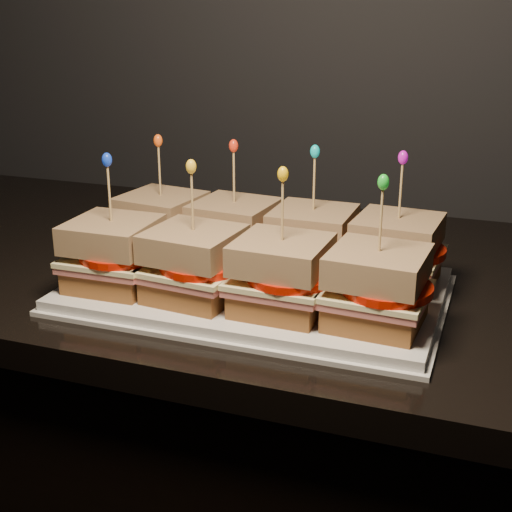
% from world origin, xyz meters
% --- Properties ---
extents(granite_slab, '(2.32, 0.66, 0.04)m').
position_xyz_m(granite_slab, '(-0.40, 1.68, 0.93)').
color(granite_slab, black).
rests_on(granite_slab, cabinet).
extents(platter, '(0.45, 0.28, 0.02)m').
position_xyz_m(platter, '(-0.40, 1.55, 0.96)').
color(platter, white).
rests_on(platter, granite_slab).
extents(platter_rim, '(0.47, 0.29, 0.01)m').
position_xyz_m(platter_rim, '(-0.40, 1.55, 0.95)').
color(platter_rim, white).
rests_on(platter_rim, granite_slab).
extents(sandwich_0_bread_bot, '(0.11, 0.11, 0.03)m').
position_xyz_m(sandwich_0_bread_bot, '(-0.57, 1.62, 0.98)').
color(sandwich_0_bread_bot, '#5E3015').
rests_on(sandwich_0_bread_bot, platter).
extents(sandwich_0_ham, '(0.12, 0.12, 0.01)m').
position_xyz_m(sandwich_0_ham, '(-0.57, 1.62, 1.00)').
color(sandwich_0_ham, '#C86861').
rests_on(sandwich_0_ham, sandwich_0_bread_bot).
extents(sandwich_0_cheese, '(0.12, 0.12, 0.01)m').
position_xyz_m(sandwich_0_cheese, '(-0.57, 1.62, 1.01)').
color(sandwich_0_cheese, '#F8EFAA').
rests_on(sandwich_0_cheese, sandwich_0_ham).
extents(sandwich_0_tomato, '(0.10, 0.10, 0.01)m').
position_xyz_m(sandwich_0_tomato, '(-0.55, 1.61, 1.01)').
color(sandwich_0_tomato, red).
rests_on(sandwich_0_tomato, sandwich_0_cheese).
extents(sandwich_0_bread_top, '(0.11, 0.11, 0.03)m').
position_xyz_m(sandwich_0_bread_top, '(-0.57, 1.62, 1.04)').
color(sandwich_0_bread_top, '#5C2B0D').
rests_on(sandwich_0_bread_top, sandwich_0_tomato).
extents(sandwich_0_pick, '(0.00, 0.00, 0.09)m').
position_xyz_m(sandwich_0_pick, '(-0.57, 1.62, 1.08)').
color(sandwich_0_pick, tan).
rests_on(sandwich_0_pick, sandwich_0_bread_top).
extents(sandwich_0_frill, '(0.01, 0.01, 0.02)m').
position_xyz_m(sandwich_0_frill, '(-0.57, 1.62, 1.13)').
color(sandwich_0_frill, '#EA5213').
rests_on(sandwich_0_frill, sandwich_0_pick).
extents(sandwich_1_bread_bot, '(0.11, 0.11, 0.03)m').
position_xyz_m(sandwich_1_bread_bot, '(-0.46, 1.62, 0.98)').
color(sandwich_1_bread_bot, '#5E3015').
rests_on(sandwich_1_bread_bot, platter).
extents(sandwich_1_ham, '(0.12, 0.11, 0.01)m').
position_xyz_m(sandwich_1_ham, '(-0.46, 1.62, 1.00)').
color(sandwich_1_ham, '#C86861').
rests_on(sandwich_1_ham, sandwich_1_bread_bot).
extents(sandwich_1_cheese, '(0.12, 0.12, 0.01)m').
position_xyz_m(sandwich_1_cheese, '(-0.46, 1.62, 1.01)').
color(sandwich_1_cheese, '#F8EFAA').
rests_on(sandwich_1_cheese, sandwich_1_ham).
extents(sandwich_1_tomato, '(0.10, 0.10, 0.01)m').
position_xyz_m(sandwich_1_tomato, '(-0.45, 1.61, 1.01)').
color(sandwich_1_tomato, red).
rests_on(sandwich_1_tomato, sandwich_1_cheese).
extents(sandwich_1_bread_top, '(0.11, 0.11, 0.03)m').
position_xyz_m(sandwich_1_bread_top, '(-0.46, 1.62, 1.04)').
color(sandwich_1_bread_top, '#5C2B0D').
rests_on(sandwich_1_bread_top, sandwich_1_tomato).
extents(sandwich_1_pick, '(0.00, 0.00, 0.09)m').
position_xyz_m(sandwich_1_pick, '(-0.46, 1.62, 1.08)').
color(sandwich_1_pick, tan).
rests_on(sandwich_1_pick, sandwich_1_bread_top).
extents(sandwich_1_frill, '(0.01, 0.01, 0.02)m').
position_xyz_m(sandwich_1_frill, '(-0.46, 1.62, 1.13)').
color(sandwich_1_frill, red).
rests_on(sandwich_1_frill, sandwich_1_pick).
extents(sandwich_2_bread_bot, '(0.10, 0.10, 0.03)m').
position_xyz_m(sandwich_2_bread_bot, '(-0.35, 1.62, 0.98)').
color(sandwich_2_bread_bot, '#5E3015').
rests_on(sandwich_2_bread_bot, platter).
extents(sandwich_2_ham, '(0.11, 0.10, 0.01)m').
position_xyz_m(sandwich_2_ham, '(-0.35, 1.62, 1.00)').
color(sandwich_2_ham, '#C86861').
rests_on(sandwich_2_ham, sandwich_2_bread_bot).
extents(sandwich_2_cheese, '(0.11, 0.11, 0.01)m').
position_xyz_m(sandwich_2_cheese, '(-0.35, 1.62, 1.01)').
color(sandwich_2_cheese, '#F8EFAA').
rests_on(sandwich_2_cheese, sandwich_2_ham).
extents(sandwich_2_tomato, '(0.10, 0.10, 0.01)m').
position_xyz_m(sandwich_2_tomato, '(-0.34, 1.61, 1.01)').
color(sandwich_2_tomato, red).
rests_on(sandwich_2_tomato, sandwich_2_cheese).
extents(sandwich_2_bread_top, '(0.10, 0.10, 0.03)m').
position_xyz_m(sandwich_2_bread_top, '(-0.35, 1.62, 1.04)').
color(sandwich_2_bread_top, '#5C2B0D').
rests_on(sandwich_2_bread_top, sandwich_2_tomato).
extents(sandwich_2_pick, '(0.00, 0.00, 0.09)m').
position_xyz_m(sandwich_2_pick, '(-0.35, 1.62, 1.08)').
color(sandwich_2_pick, tan).
rests_on(sandwich_2_pick, sandwich_2_bread_top).
extents(sandwich_2_frill, '(0.01, 0.01, 0.02)m').
position_xyz_m(sandwich_2_frill, '(-0.35, 1.62, 1.13)').
color(sandwich_2_frill, '#0ABCC0').
rests_on(sandwich_2_frill, sandwich_2_pick).
extents(sandwich_3_bread_bot, '(0.10, 0.10, 0.03)m').
position_xyz_m(sandwich_3_bread_bot, '(-0.24, 1.62, 0.98)').
color(sandwich_3_bread_bot, '#5E3015').
rests_on(sandwich_3_bread_bot, platter).
extents(sandwich_3_ham, '(0.11, 0.11, 0.01)m').
position_xyz_m(sandwich_3_ham, '(-0.24, 1.62, 1.00)').
color(sandwich_3_ham, '#C86861').
rests_on(sandwich_3_ham, sandwich_3_bread_bot).
extents(sandwich_3_cheese, '(0.12, 0.11, 0.01)m').
position_xyz_m(sandwich_3_cheese, '(-0.24, 1.62, 1.01)').
color(sandwich_3_cheese, '#F8EFAA').
rests_on(sandwich_3_cheese, sandwich_3_ham).
extents(sandwich_3_tomato, '(0.10, 0.10, 0.01)m').
position_xyz_m(sandwich_3_tomato, '(-0.23, 1.61, 1.01)').
color(sandwich_3_tomato, red).
rests_on(sandwich_3_tomato, sandwich_3_cheese).
extents(sandwich_3_bread_top, '(0.11, 0.11, 0.03)m').
position_xyz_m(sandwich_3_bread_top, '(-0.24, 1.62, 1.04)').
color(sandwich_3_bread_top, '#5C2B0D').
rests_on(sandwich_3_bread_top, sandwich_3_tomato).
extents(sandwich_3_pick, '(0.00, 0.00, 0.09)m').
position_xyz_m(sandwich_3_pick, '(-0.24, 1.62, 1.08)').
color(sandwich_3_pick, tan).
rests_on(sandwich_3_pick, sandwich_3_bread_top).
extents(sandwich_3_frill, '(0.01, 0.01, 0.02)m').
position_xyz_m(sandwich_3_frill, '(-0.24, 1.62, 1.13)').
color(sandwich_3_frill, '#C210C0').
rests_on(sandwich_3_frill, sandwich_3_pick).
extents(sandwich_4_bread_bot, '(0.10, 0.10, 0.03)m').
position_xyz_m(sandwich_4_bread_bot, '(-0.57, 1.49, 0.98)').
color(sandwich_4_bread_bot, '#5E3015').
rests_on(sandwich_4_bread_bot, platter).
extents(sandwich_4_ham, '(0.11, 0.11, 0.01)m').
position_xyz_m(sandwich_4_ham, '(-0.57, 1.49, 1.00)').
color(sandwich_4_ham, '#C86861').
rests_on(sandwich_4_ham, sandwich_4_bread_bot).
extents(sandwich_4_cheese, '(0.11, 0.11, 0.01)m').
position_xyz_m(sandwich_4_cheese, '(-0.57, 1.49, 1.01)').
color(sandwich_4_cheese, '#F8EFAA').
rests_on(sandwich_4_cheese, sandwich_4_ham).
extents(sandwich_4_tomato, '(0.10, 0.10, 0.01)m').
position_xyz_m(sandwich_4_tomato, '(-0.55, 1.48, 1.01)').
color(sandwich_4_tomato, red).
rests_on(sandwich_4_tomato, sandwich_4_cheese).
extents(sandwich_4_bread_top, '(0.10, 0.10, 0.03)m').
position_xyz_m(sandwich_4_bread_top, '(-0.57, 1.49, 1.04)').
color(sandwich_4_bread_top, '#5C2B0D').
rests_on(sandwich_4_bread_top, sandwich_4_tomato).
extents(sandwich_4_pick, '(0.00, 0.00, 0.09)m').
position_xyz_m(sandwich_4_pick, '(-0.57, 1.49, 1.08)').
color(sandwich_4_pick, tan).
rests_on(sandwich_4_pick, sandwich_4_bread_top).
extents(sandwich_4_frill, '(0.01, 0.01, 0.02)m').
position_xyz_m(sandwich_4_frill, '(-0.57, 1.49, 1.13)').
color(sandwich_4_frill, '#1438CD').
rests_on(sandwich_4_frill, sandwich_4_pick).
extents(sandwich_5_bread_bot, '(0.11, 0.11, 0.03)m').
position_xyz_m(sandwich_5_bread_bot, '(-0.46, 1.49, 0.98)').
color(sandwich_5_bread_bot, '#5E3015').
rests_on(sandwich_5_bread_bot, platter).
extents(sandwich_5_ham, '(0.12, 0.11, 0.01)m').
position_xyz_m(sandwich_5_ham, '(-0.46, 1.49, 1.00)').
color(sandwich_5_ham, '#C86861').
rests_on(sandwich_5_ham, sandwich_5_bread_bot).
extents(sandwich_5_cheese, '(0.12, 0.12, 0.01)m').
position_xyz_m(sandwich_5_cheese, '(-0.46, 1.49, 1.01)').
color(sandwich_5_cheese, '#F8EFAA').
rests_on(sandwich_5_cheese, sandwich_5_ham).
extents(sandwich_5_tomato, '(0.10, 0.10, 0.01)m').
position_xyz_m(sandwich_5_tomato, '(-0.45, 1.48, 1.01)').
color(sandwich_5_tomato, red).
rests_on(sandwich_5_tomato, sandwich_5_cheese).
extents(sandwich_5_bread_top, '(0.11, 0.11, 0.03)m').
position_xyz_m(sandwich_5_bread_top, '(-0.46, 1.49, 1.04)').
color(sandwich_5_bread_top, '#5C2B0D').
rests_on(sandwich_5_bread_top, sandwich_5_tomato).
extents(sandwich_5_pick, '(0.00, 0.00, 0.09)m').
position_xyz_m(sandwich_5_pick, '(-0.46, 1.49, 1.08)').
color(sandwich_5_pick, tan).
rests_on(sandwich_5_pick, sandwich_5_bread_top).
extents(sandwich_5_frill, '(0.01, 0.01, 0.02)m').
position_xyz_m(sandwich_5_frill, '(-0.46, 1.49, 1.13)').
color(sandwich_5_frill, yellow).
rests_on(sandwich_5_frill, sandwich_5_pick).
extents(sandwich_6_bread_bot, '(0.10, 0.10, 0.03)m').
position_xyz_m(sandwich_6_bread_bot, '(-0.35, 1.49, 0.98)').
color(sandwich_6_bread_bot, '#5E3015').
rests_on(sandwich_6_bread_bot, platter).
extents(sandwich_6_ham, '(0.11, 0.11, 0.01)m').
position_xyz_m(sandwich_6_ham, '(-0.35, 1.49, 1.00)').
color(sandwich_6_ham, '#C86861').
rests_on(sandwich_6_ham, sandwich_6_bread_bot).
extents(sandwich_6_cheese, '(0.11, 0.11, 0.01)m').
position_xyz_m(sandwich_6_cheese, '(-0.35, 1.49, 1.01)').
color(sandwich_6_cheese, '#F8EFAA').
rests_on(sandwich_6_cheese, sandwich_6_ham).
extents(sandwich_6_tomato, '(0.10, 0.10, 0.01)m').
position_xyz_m(sandwich_6_tomato, '(-0.34, 1.48, 1.01)').
color(sandwich_6_tomato, red).
rests_on(sandwich_6_tomato, sandwich_6_cheese).
extents(sandwich_6_bread_top, '(0.10, 0.10, 0.03)m').
position_xyz_m(sandwich_6_bread_top, '(-0.35, 1.49, 1.04)').
color(sandwich_6_bread_top, '#5C2B0D').
rests_on(sandwich_6_bread_top, sandwich_6_tomato).
extents(sandwich_6_pick, '(0.00, 0.00, 0.09)m').
position_xyz_m(sandwich_6_pick, '(-0.35, 1.49, 1.08)').
color(sandwich_6_pick, tan).
rests_on(sandwich_6_pick, sandwich_6_bread_top).
extents(sandwich_6_frill, '(0.01, 0.01, 0.02)m').
position_xyz_m(sandwich_6_frill, '(-0.35, 1.49, 1.13)').
color(sandwich_6_frill, '#ECB00E').
rests_on(sandwich_6_frill, sandwich_6_pick).
extents(sandwich_7_bread_bot, '(0.10, 0.10, 0.03)m').
position_xyz_m(sandwich_7_bread_bot, '(-0.24, 1.49, 0.98)').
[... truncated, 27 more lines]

